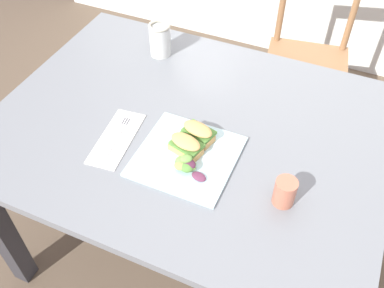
# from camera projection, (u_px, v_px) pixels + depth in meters

# --- Properties ---
(ground_plane) EXTENTS (7.48, 7.48, 0.00)m
(ground_plane) POSITION_uv_depth(u_px,v_px,m) (216.00, 258.00, 1.90)
(ground_plane) COLOR brown
(dining_table) EXTENTS (1.29, 0.99, 0.74)m
(dining_table) POSITION_uv_depth(u_px,v_px,m) (189.00, 148.00, 1.50)
(dining_table) COLOR slate
(dining_table) RESTS_ON ground
(chair_wooden_far) EXTENTS (0.46, 0.46, 0.87)m
(chair_wooden_far) POSITION_uv_depth(u_px,v_px,m) (307.00, 59.00, 2.16)
(chair_wooden_far) COLOR #8E6642
(chair_wooden_far) RESTS_ON ground
(plate_lunch) EXTENTS (0.30, 0.30, 0.01)m
(plate_lunch) POSITION_uv_depth(u_px,v_px,m) (187.00, 156.00, 1.32)
(plate_lunch) COLOR silver
(plate_lunch) RESTS_ON dining_table
(sandwich_half_front) EXTENTS (0.11, 0.09, 0.06)m
(sandwich_half_front) POSITION_uv_depth(u_px,v_px,m) (186.00, 145.00, 1.30)
(sandwich_half_front) COLOR tan
(sandwich_half_front) RESTS_ON plate_lunch
(sandwich_half_back) EXTENTS (0.11, 0.09, 0.06)m
(sandwich_half_back) POSITION_uv_depth(u_px,v_px,m) (198.00, 132.00, 1.34)
(sandwich_half_back) COLOR tan
(sandwich_half_back) RESTS_ON plate_lunch
(salad_mixed_greens) EXTENTS (0.12, 0.12, 0.04)m
(salad_mixed_greens) POSITION_uv_depth(u_px,v_px,m) (186.00, 163.00, 1.27)
(salad_mixed_greens) COLOR #3D7033
(salad_mixed_greens) RESTS_ON plate_lunch
(napkin_folded) EXTENTS (0.13, 0.26, 0.00)m
(napkin_folded) POSITION_uv_depth(u_px,v_px,m) (117.00, 138.00, 1.37)
(napkin_folded) COLOR silver
(napkin_folded) RESTS_ON dining_table
(fork_on_napkin) EXTENTS (0.04, 0.19, 0.00)m
(fork_on_napkin) POSITION_uv_depth(u_px,v_px,m) (119.00, 134.00, 1.38)
(fork_on_napkin) COLOR silver
(fork_on_napkin) RESTS_ON napkin_folded
(mason_jar_iced_tea) EXTENTS (0.08, 0.08, 0.13)m
(mason_jar_iced_tea) POSITION_uv_depth(u_px,v_px,m) (160.00, 41.00, 1.65)
(mason_jar_iced_tea) COLOR #C67528
(mason_jar_iced_tea) RESTS_ON dining_table
(cup_extra_side) EXTENTS (0.06, 0.06, 0.09)m
(cup_extra_side) POSITION_uv_depth(u_px,v_px,m) (285.00, 192.00, 1.17)
(cup_extra_side) COLOR #B2664C
(cup_extra_side) RESTS_ON dining_table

